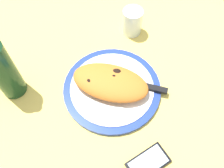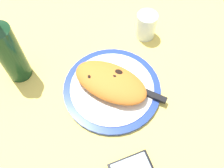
{
  "view_description": "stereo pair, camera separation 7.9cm",
  "coord_description": "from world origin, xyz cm",
  "px_view_note": "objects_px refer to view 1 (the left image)",
  "views": [
    {
      "loc": [
        17.52,
        -36.19,
        72.22
      ],
      "look_at": [
        0.0,
        0.0,
        3.81
      ],
      "focal_mm": 38.9,
      "sensor_mm": 36.0,
      "label": 1
    },
    {
      "loc": [
        24.28,
        -32.05,
        72.22
      ],
      "look_at": [
        0.0,
        0.0,
        3.81
      ],
      "focal_mm": 38.9,
      "sensor_mm": 36.0,
      "label": 2
    }
  ],
  "objects_px": {
    "plate": "(112,88)",
    "knife": "(143,86)",
    "water_glass": "(132,23)",
    "wine_bottle": "(1,68)",
    "fork": "(105,105)",
    "calzone": "(110,82)",
    "smartphone": "(148,163)"
  },
  "relations": [
    {
      "from": "plate",
      "to": "knife",
      "type": "xyz_separation_m",
      "value": [
        0.09,
        0.05,
        0.01
      ]
    },
    {
      "from": "water_glass",
      "to": "wine_bottle",
      "type": "relative_size",
      "value": 0.33
    },
    {
      "from": "fork",
      "to": "knife",
      "type": "height_order",
      "value": "knife"
    },
    {
      "from": "calzone",
      "to": "fork",
      "type": "height_order",
      "value": "calzone"
    },
    {
      "from": "calzone",
      "to": "wine_bottle",
      "type": "xyz_separation_m",
      "value": [
        -0.29,
        -0.14,
        0.08
      ]
    },
    {
      "from": "knife",
      "to": "fork",
      "type": "bearing_deg",
      "value": -126.05
    },
    {
      "from": "fork",
      "to": "water_glass",
      "type": "bearing_deg",
      "value": 99.29
    },
    {
      "from": "calzone",
      "to": "smartphone",
      "type": "xyz_separation_m",
      "value": [
        0.21,
        -0.17,
        -0.04
      ]
    },
    {
      "from": "smartphone",
      "to": "wine_bottle",
      "type": "bearing_deg",
      "value": 176.23
    },
    {
      "from": "smartphone",
      "to": "water_glass",
      "type": "distance_m",
      "value": 0.51
    },
    {
      "from": "water_glass",
      "to": "wine_bottle",
      "type": "distance_m",
      "value": 0.49
    },
    {
      "from": "plate",
      "to": "fork",
      "type": "relative_size",
      "value": 1.88
    },
    {
      "from": "water_glass",
      "to": "wine_bottle",
      "type": "height_order",
      "value": "wine_bottle"
    },
    {
      "from": "smartphone",
      "to": "water_glass",
      "type": "relative_size",
      "value": 1.36
    },
    {
      "from": "fork",
      "to": "knife",
      "type": "distance_m",
      "value": 0.14
    },
    {
      "from": "wine_bottle",
      "to": "smartphone",
      "type": "bearing_deg",
      "value": -3.77
    },
    {
      "from": "plate",
      "to": "calzone",
      "type": "bearing_deg",
      "value": -178.27
    },
    {
      "from": "fork",
      "to": "calzone",
      "type": "bearing_deg",
      "value": 102.37
    },
    {
      "from": "knife",
      "to": "water_glass",
      "type": "xyz_separation_m",
      "value": [
        -0.14,
        0.23,
        0.02
      ]
    },
    {
      "from": "knife",
      "to": "smartphone",
      "type": "distance_m",
      "value": 0.25
    },
    {
      "from": "fork",
      "to": "water_glass",
      "type": "distance_m",
      "value": 0.35
    },
    {
      "from": "calzone",
      "to": "fork",
      "type": "relative_size",
      "value": 1.56
    },
    {
      "from": "calzone",
      "to": "knife",
      "type": "xyz_separation_m",
      "value": [
        0.1,
        0.05,
        -0.02
      ]
    },
    {
      "from": "fork",
      "to": "wine_bottle",
      "type": "xyz_separation_m",
      "value": [
        -0.31,
        -0.07,
        0.11
      ]
    },
    {
      "from": "calzone",
      "to": "smartphone",
      "type": "bearing_deg",
      "value": -40.13
    },
    {
      "from": "calzone",
      "to": "wine_bottle",
      "type": "bearing_deg",
      "value": -154.18
    },
    {
      "from": "plate",
      "to": "water_glass",
      "type": "height_order",
      "value": "water_glass"
    },
    {
      "from": "plate",
      "to": "water_glass",
      "type": "xyz_separation_m",
      "value": [
        -0.05,
        0.27,
        0.04
      ]
    },
    {
      "from": "plate",
      "to": "fork",
      "type": "bearing_deg",
      "value": -82.78
    },
    {
      "from": "water_glass",
      "to": "smartphone",
      "type": "bearing_deg",
      "value": -61.09
    },
    {
      "from": "knife",
      "to": "water_glass",
      "type": "relative_size",
      "value": 2.3
    },
    {
      "from": "plate",
      "to": "calzone",
      "type": "height_order",
      "value": "calzone"
    }
  ]
}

